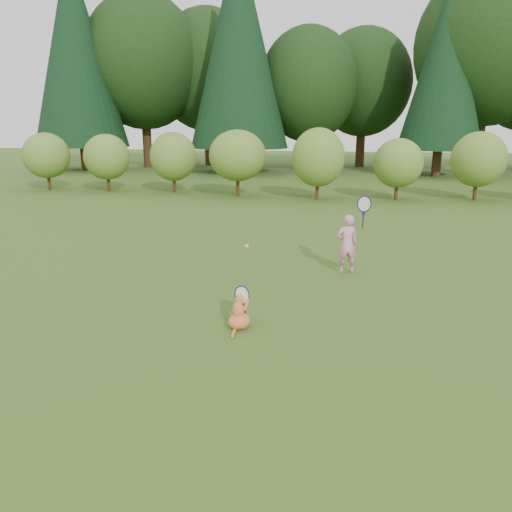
# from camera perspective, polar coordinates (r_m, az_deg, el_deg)

# --- Properties ---
(ground) EXTENTS (100.00, 100.00, 0.00)m
(ground) POSITION_cam_1_polar(r_m,az_deg,el_deg) (7.85, -2.66, -6.33)
(ground) COLOR #2C4A14
(ground) RESTS_ON ground
(shrub_row) EXTENTS (28.00, 3.00, 2.80)m
(shrub_row) POSITION_cam_1_polar(r_m,az_deg,el_deg) (20.22, 6.76, 10.60)
(shrub_row) COLOR #557D26
(shrub_row) RESTS_ON ground
(woodland_backdrop) EXTENTS (48.00, 10.00, 15.00)m
(woodland_backdrop) POSITION_cam_1_polar(r_m,az_deg,el_deg) (30.51, 9.08, 23.38)
(woodland_backdrop) COLOR black
(woodland_backdrop) RESTS_ON ground
(child) EXTENTS (0.67, 0.42, 1.72)m
(child) POSITION_cam_1_polar(r_m,az_deg,el_deg) (9.89, 10.42, 1.54)
(child) COLOR pink
(child) RESTS_ON ground
(cat) EXTENTS (0.47, 0.78, 0.68)m
(cat) POSITION_cam_1_polar(r_m,az_deg,el_deg) (7.16, -1.94, -6.22)
(cat) COLOR #DA5C29
(cat) RESTS_ON ground
(tennis_ball) EXTENTS (0.08, 0.08, 0.08)m
(tennis_ball) POSITION_cam_1_polar(r_m,az_deg,el_deg) (9.50, -1.08, 1.13)
(tennis_ball) COLOR #C2E81B
(tennis_ball) RESTS_ON ground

